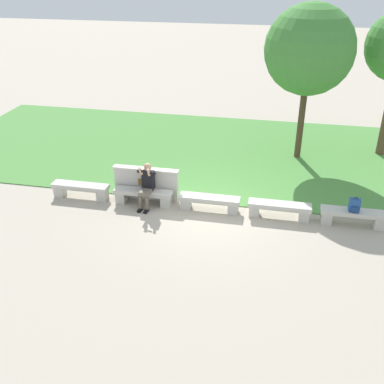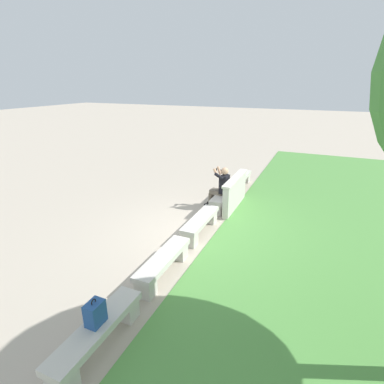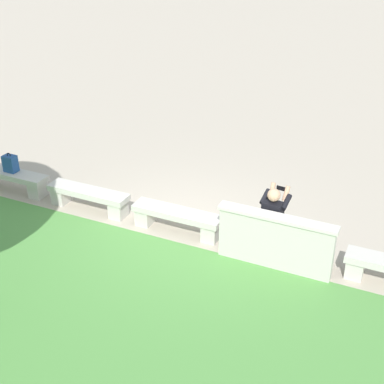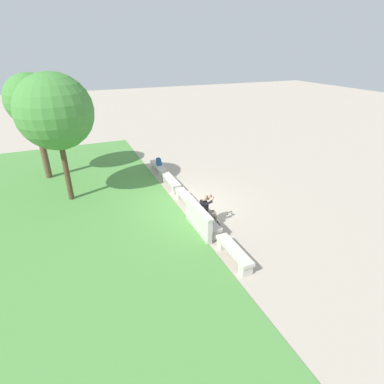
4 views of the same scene
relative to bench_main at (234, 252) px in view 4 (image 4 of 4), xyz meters
The scene contains 12 objects.
ground_plane 3.98m from the bench_main, ahead, with size 80.00×80.00×0.00m, color #B2A593.
grass_strip 5.92m from the bench_main, 47.80° to the left, with size 21.69×8.00×0.03m, color #518E42.
bench_main is the anchor object (origin of this frame).
bench_near 1.99m from the bench_main, ahead, with size 1.74×0.40×0.45m.
bench_mid 3.97m from the bench_main, ahead, with size 1.74×0.40×0.45m.
bench_far 5.96m from the bench_main, ahead, with size 1.74×0.40×0.45m.
bench_end 7.94m from the bench_main, ahead, with size 1.74×0.40×0.45m.
backrest_wall_with_plaque 2.03m from the bench_main, ahead, with size 2.00×0.24×1.01m.
person_photographer 2.18m from the bench_main, ahead, with size 0.50×0.75×1.32m.
backpack 7.93m from the bench_main, ahead, with size 0.28×0.24×0.43m.
tree_behind_wall 8.63m from the bench_main, 34.70° to the left, with size 2.98×2.98×5.32m.
tree_left_background 11.51m from the bench_main, 29.66° to the left, with size 2.41×2.41×5.11m.
Camera 4 is at (-10.47, 4.20, 6.12)m, focal length 28.00 mm.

